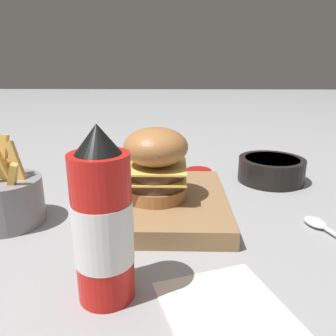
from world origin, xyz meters
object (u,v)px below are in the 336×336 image
Objects in this scene: burger at (156,163)px; spoon at (323,227)px; fries_basket at (7,200)px; serving_board at (168,203)px; side_bowl at (271,169)px; ketchup_bottle at (103,224)px.

burger is 0.29m from spoon.
serving_board is at bearing 101.71° from fries_basket.
serving_board reaches higher than spoon.
side_bowl is at bearing -13.14° from spoon.
side_bowl is (-0.21, 0.49, -0.01)m from fries_basket.
ketchup_bottle reaches higher than burger.
fries_basket is 1.01× the size of side_bowl.
burger is at bearing 100.32° from fries_basket.
side_bowl is at bearing 113.82° from fries_basket.
spoon is (0.01, 0.51, -0.03)m from fries_basket.
fries_basket is at bearing -66.18° from side_bowl.
ketchup_bottle is 1.35× the size of fries_basket.
fries_basket is 0.53m from side_bowl.
serving_board is at bearing 56.29° from spoon.
serving_board is 1.38× the size of ketchup_bottle.
burger is 0.85× the size of side_bowl.
side_bowl is (-0.17, 0.25, -0.06)m from burger.
ketchup_bottle is (0.23, -0.06, 0.07)m from serving_board.
fries_basket is at bearing -79.68° from burger.
burger is at bearing -55.26° from side_bowl.
fries_basket is 1.02× the size of spoon.
serving_board is 0.25m from ketchup_bottle.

